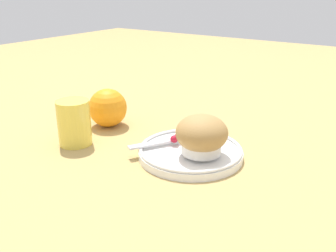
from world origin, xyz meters
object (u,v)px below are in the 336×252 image
Objects in this scene: butter_knife at (172,140)px; juice_glass at (74,123)px; muffin at (202,135)px; orange_fruit at (108,108)px.

butter_knife is 1.78× the size of juice_glass.
butter_knife is at bearing 77.87° from muffin.
muffin is 0.26m from juice_glass.
muffin is 0.08m from butter_knife.
butter_knife is at bearing -98.59° from orange_fruit.
juice_glass reaches higher than orange_fruit.
juice_glass is at bearing 145.47° from butter_knife.
orange_fruit is (0.03, 0.19, 0.02)m from butter_knife.
orange_fruit reaches higher than butter_knife.
muffin and juice_glass have the same top height.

